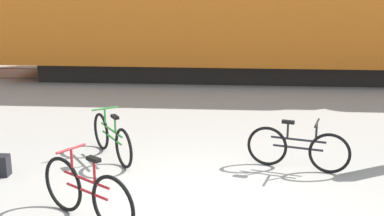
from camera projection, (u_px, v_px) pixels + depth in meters
ground_plane at (201, 214)px, 7.18m from camera, size 80.00×80.00×0.00m
rail_near at (217, 81)px, 15.16m from camera, size 49.92×0.07×0.01m
rail_far at (218, 71)px, 16.54m from camera, size 49.92×0.07×0.01m
bicycle_green at (112, 138)px, 9.15m from camera, size 0.99×1.45×0.83m
bicycle_black at (298, 148)px, 8.64m from camera, size 1.63×0.56×0.83m
bicycle_maroon at (87, 193)px, 6.87m from camera, size 1.46×1.06×0.96m
backpack at (0, 165)px, 8.43m from camera, size 0.28×0.20×0.34m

